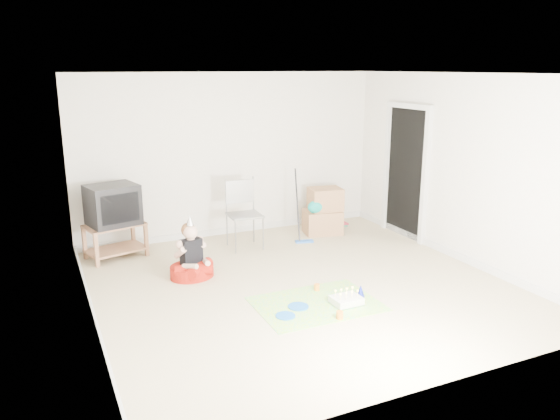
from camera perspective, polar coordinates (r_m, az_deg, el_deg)
name	(u,v)px	position (r m, az deg, el deg)	size (l,w,h in m)	color
ground	(300,285)	(6.96, 2.14, -7.86)	(5.00, 5.00, 0.00)	#C2B18B
doorway_recess	(406,174)	(8.93, 13.05, 3.72)	(0.02, 0.90, 2.05)	black
tv_stand	(115,238)	(8.19, -16.83, -2.81)	(0.90, 0.69, 0.50)	#976444
crt_tv	(113,205)	(8.06, -17.09, 0.53)	(0.66, 0.55, 0.57)	black
folding_chair	(245,215)	(8.22, -3.71, -0.53)	(0.49, 0.47, 1.05)	gray
cardboard_boxes	(323,212)	(9.00, 4.54, -0.20)	(0.68, 0.57, 0.75)	#A67750
floor_mop	(305,226)	(8.52, 2.58, -1.71)	(0.30, 0.37, 1.13)	blue
book_pile	(340,223)	(9.56, 6.29, -1.41)	(0.24, 0.29, 0.06)	#277754
seated_woman	(192,263)	(7.25, -9.21, -5.53)	(0.73, 0.73, 0.85)	#A81C0F
party_mat	(316,304)	(6.45, 3.83, -9.75)	(1.42, 1.03, 0.01)	#FF35A7
birthday_cake	(346,301)	(6.46, 6.94, -9.40)	(0.34, 0.27, 0.15)	silver
blue_plate_near	(298,306)	(6.35, 1.92, -10.04)	(0.24, 0.24, 0.01)	blue
blue_plate_far	(285,316)	(6.13, 0.57, -10.99)	(0.22, 0.22, 0.01)	blue
orange_cup_near	(317,287)	(6.80, 3.87, -8.04)	(0.07, 0.07, 0.08)	orange
orange_cup_far	(340,315)	(6.10, 6.26, -10.86)	(0.08, 0.08, 0.09)	orange
blue_party_hat	(361,291)	(6.66, 8.42, -8.35)	(0.10, 0.10, 0.15)	#1724A4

